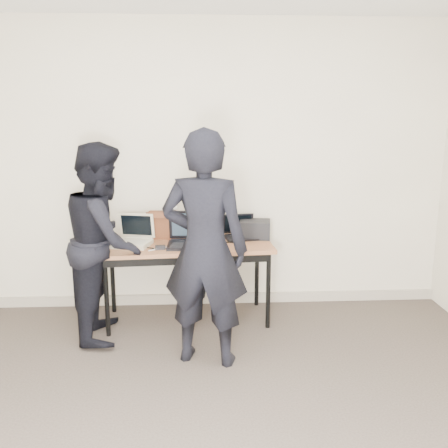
{
  "coord_description": "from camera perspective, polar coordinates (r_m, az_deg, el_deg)",
  "views": [
    {
      "loc": [
        -0.11,
        -2.44,
        1.87
      ],
      "look_at": [
        0.1,
        1.6,
        0.95
      ],
      "focal_mm": 40.0,
      "sensor_mm": 36.0,
      "label": 1
    }
  ],
  "objects": [
    {
      "name": "laptop_center",
      "position": [
        4.38,
        -3.97,
        -1.56
      ],
      "size": [
        0.39,
        0.37,
        0.29
      ],
      "rotation": [
        0.0,
        0.0,
        -0.04
      ],
      "color": "black",
      "rests_on": "desk"
    },
    {
      "name": "power_brick",
      "position": [
        4.28,
        -7.29,
        -2.67
      ],
      "size": [
        0.09,
        0.06,
        0.03
      ],
      "primitive_type": "cube",
      "rotation": [
        0.0,
        0.0,
        0.1
      ],
      "color": "black",
      "rests_on": "desk"
    },
    {
      "name": "desk",
      "position": [
        4.45,
        -4.27,
        -3.01
      ],
      "size": [
        1.54,
        0.75,
        0.72
      ],
      "rotation": [
        0.0,
        0.0,
        0.07
      ],
      "color": "brown",
      "rests_on": "ground"
    },
    {
      "name": "tissue",
      "position": [
        4.6,
        -6.16,
        1.88
      ],
      "size": [
        0.14,
        0.12,
        0.08
      ],
      "primitive_type": "ellipsoid",
      "rotation": [
        0.0,
        0.0,
        -0.12
      ],
      "color": "white",
      "rests_on": "leather_satchel"
    },
    {
      "name": "laptop_beige",
      "position": [
        4.46,
        -10.42,
        -1.68
      ],
      "size": [
        0.39,
        0.38,
        0.26
      ],
      "rotation": [
        0.0,
        0.0,
        -0.24
      ],
      "color": "beige",
      "rests_on": "desk"
    },
    {
      "name": "person_observer",
      "position": [
        4.25,
        -13.54,
        -1.92
      ],
      "size": [
        0.66,
        0.82,
        1.63
      ],
      "primitive_type": "imported",
      "rotation": [
        0.0,
        0.0,
        1.62
      ],
      "color": "black",
      "rests_on": "ground"
    },
    {
      "name": "room",
      "position": [
        2.5,
        -0.34,
        0.8
      ],
      "size": [
        4.6,
        4.6,
        2.8
      ],
      "color": "#413831",
      "rests_on": "ground"
    },
    {
      "name": "leather_satchel",
      "position": [
        4.63,
        -6.49,
        -0.04
      ],
      "size": [
        0.38,
        0.23,
        0.25
      ],
      "rotation": [
        0.0,
        0.0,
        -0.15
      ],
      "color": "#5B2D18",
      "rests_on": "desk"
    },
    {
      "name": "person_typist",
      "position": [
        3.66,
        -2.22,
        -2.89
      ],
      "size": [
        0.73,
        0.57,
        1.76
      ],
      "primitive_type": "imported",
      "rotation": [
        0.0,
        0.0,
        2.89
      ],
      "color": "black",
      "rests_on": "ground"
    },
    {
      "name": "cables",
      "position": [
        4.42,
        -4.79,
        -2.26
      ],
      "size": [
        1.02,
        0.51,
        0.01
      ],
      "rotation": [
        0.0,
        0.0,
        0.17
      ],
      "color": "silver",
      "rests_on": "desk"
    },
    {
      "name": "laptop_right",
      "position": [
        4.63,
        1.82,
        -0.98
      ],
      "size": [
        0.33,
        0.32,
        0.21
      ],
      "rotation": [
        0.0,
        0.0,
        0.16
      ],
      "color": "black",
      "rests_on": "desk"
    },
    {
      "name": "baseboard",
      "position": [
        5.02,
        -1.54,
        -8.48
      ],
      "size": [
        4.5,
        0.03,
        0.1
      ],
      "primitive_type": "cube",
      "color": "#A19785",
      "rests_on": "ground"
    },
    {
      "name": "equipment_box",
      "position": [
        4.63,
        3.56,
        -0.59
      ],
      "size": [
        0.31,
        0.28,
        0.16
      ],
      "primitive_type": "cube",
      "rotation": [
        0.0,
        0.0,
        -0.15
      ],
      "color": "black",
      "rests_on": "desk"
    }
  ]
}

